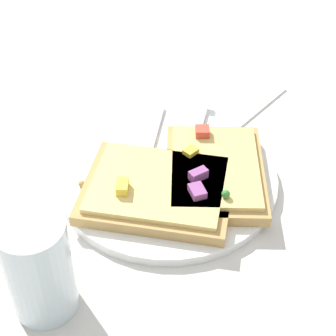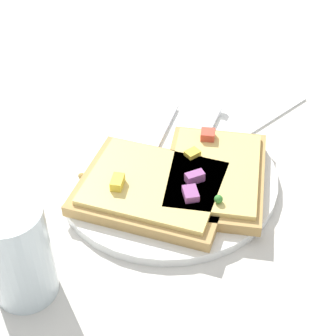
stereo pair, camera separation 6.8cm
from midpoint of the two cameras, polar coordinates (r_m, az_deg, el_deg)
name	(u,v)px [view 2 (the right image)]	position (r m, az deg, el deg)	size (l,w,h in m)	color
ground_plane	(168,181)	(0.69, 2.80, -1.49)	(4.00, 4.00, 0.00)	beige
plate	(168,178)	(0.69, 2.82, -1.12)	(0.27, 0.27, 0.01)	white
fork	(148,158)	(0.70, 0.70, 0.88)	(0.19, 0.13, 0.01)	silver
knife	(200,142)	(0.73, 5.88, 2.54)	(0.20, 0.12, 0.01)	silver
pizza_slice_main	(154,187)	(0.65, 1.52, -2.13)	(0.20, 0.21, 0.03)	tan
pizza_slice_corner	(214,175)	(0.67, 7.57, -0.83)	(0.20, 0.19, 0.03)	tan
crumb_scatter	(142,174)	(0.68, 0.14, -0.73)	(0.19, 0.10, 0.01)	tan
drinking_glass	(18,253)	(0.55, -11.58, -8.64)	(0.06, 0.06, 0.11)	silver
napkin	(253,105)	(0.83, 11.01, 6.24)	(0.14, 0.08, 0.01)	white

